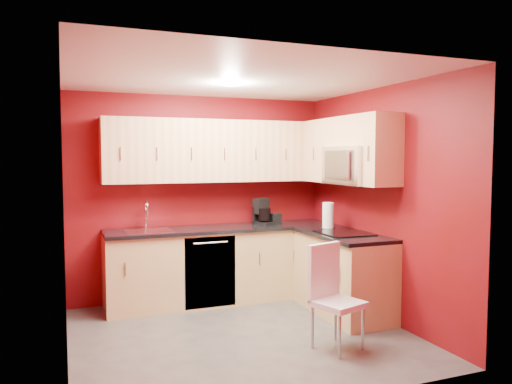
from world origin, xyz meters
TOP-DOWN VIEW (x-y plane):
  - floor at (0.00, 0.00)m, footprint 3.20×3.20m
  - ceiling at (0.00, 0.00)m, footprint 3.20×3.20m
  - wall_back at (0.00, 1.50)m, footprint 3.20×0.00m
  - wall_front at (0.00, -1.50)m, footprint 3.20×0.00m
  - wall_left at (-1.60, 0.00)m, footprint 0.00×3.00m
  - wall_right at (1.60, 0.00)m, footprint 0.00×3.00m
  - base_cabinets_back at (0.20, 1.20)m, footprint 2.80×0.60m
  - base_cabinets_right at (1.30, 0.25)m, footprint 0.60×1.30m
  - countertop_back at (0.20, 1.19)m, footprint 2.80×0.63m
  - countertop_right at (1.29, 0.23)m, footprint 0.63×1.27m
  - upper_cabinets_back at (0.20, 1.32)m, footprint 2.80×0.35m
  - upper_cabinets_right at (1.42, 0.44)m, footprint 0.35×1.55m
  - microwave at (1.39, 0.20)m, footprint 0.42×0.76m
  - cooktop at (1.28, 0.20)m, footprint 0.50×0.55m
  - sink at (-0.70, 1.20)m, footprint 0.52×0.42m
  - dishwasher_front at (-0.05, 0.91)m, footprint 0.60×0.02m
  - downlight at (0.00, 0.30)m, footprint 0.20×0.20m
  - coffee_maker at (0.75, 1.22)m, footprint 0.28×0.32m
  - napkin_holder at (0.89, 1.21)m, footprint 0.13×0.13m
  - paper_towel at (1.29, 0.57)m, footprint 0.21×0.21m
  - dining_chair at (0.70, -0.66)m, footprint 0.49×0.50m

SIDE VIEW (x-z plane):
  - floor at x=0.00m, z-range 0.00..0.00m
  - base_cabinets_back at x=0.20m, z-range 0.00..0.87m
  - base_cabinets_right at x=1.30m, z-range 0.00..0.87m
  - dishwasher_front at x=-0.05m, z-range 0.03..0.84m
  - dining_chair at x=0.70m, z-range 0.00..0.95m
  - countertop_back at x=0.20m, z-range 0.87..0.91m
  - countertop_right at x=1.29m, z-range 0.87..0.91m
  - cooktop at x=1.28m, z-range 0.91..0.92m
  - sink at x=-0.70m, z-range 0.77..1.12m
  - napkin_holder at x=0.89m, z-range 0.91..1.04m
  - paper_towel at x=1.29m, z-range 0.91..1.22m
  - coffee_maker at x=0.75m, z-range 0.91..1.23m
  - wall_back at x=0.00m, z-range -0.35..2.85m
  - wall_front at x=0.00m, z-range -0.35..2.85m
  - wall_left at x=-1.60m, z-range -0.25..2.75m
  - wall_right at x=1.60m, z-range -0.25..2.75m
  - microwave at x=1.39m, z-range 1.45..1.87m
  - upper_cabinets_back at x=0.20m, z-range 1.45..2.20m
  - upper_cabinets_right at x=1.42m, z-range 1.51..2.26m
  - downlight at x=0.00m, z-range 2.48..2.49m
  - ceiling at x=0.00m, z-range 2.50..2.50m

